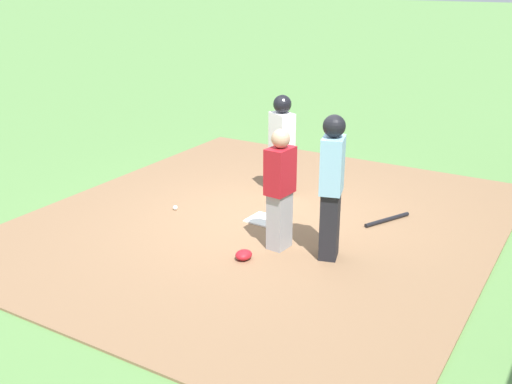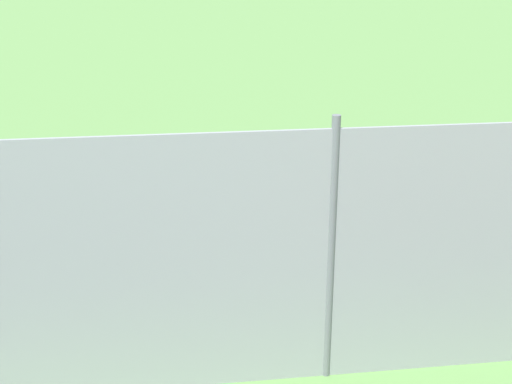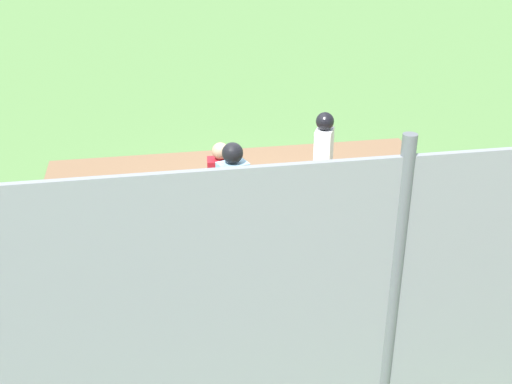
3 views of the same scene
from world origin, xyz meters
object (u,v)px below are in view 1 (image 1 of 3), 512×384
Objects in this scene: catcher at (280,188)px; umpire at (332,184)px; catcher_mask at (244,255)px; baseball_bat at (387,220)px; runner at (282,139)px; baseball at (175,208)px; home_plate at (264,219)px.

umpire is (0.07, -0.68, 0.16)m from catcher.
umpire reaches higher than catcher.
baseball_bat is at bearing -28.62° from catcher_mask.
umpire reaches higher than runner.
umpire reaches higher than baseball_bat.
umpire is at bearing 69.41° from runner.
runner reaches higher than catcher.
catcher_mask is (-0.54, 0.22, -0.77)m from catcher.
baseball is at bearing -4.61° from catcher.
catcher_mask is (-2.12, 1.15, 0.03)m from baseball_bat.
catcher_mask is at bearing 18.35° from umpire.
home_plate is 5.95× the size of baseball.
catcher is 2.00m from baseball_bat.
baseball is at bearing 104.22° from home_plate.
runner is 22.25× the size of baseball.
baseball is (0.89, 1.79, -0.02)m from catcher_mask.
umpire is 1.13× the size of runner.
catcher_mask is (-1.24, -0.43, 0.05)m from home_plate.
catcher reaches higher than home_plate.
catcher_mask is at bearing -2.24° from baseball_bat.
baseball_bat is 11.34× the size of baseball.
umpire is 1.43m from catcher_mask.
baseball reaches higher than home_plate.
catcher is (-0.69, -0.64, 0.82)m from home_plate.
home_plate is at bearing -41.29° from umpire.
runner is at bearing -62.46° from umpire.
runner is 2.09m from baseball_bat.
home_plate is at bearing -75.78° from baseball.
home_plate is 0.27× the size of catcher.
home_plate is at bearing 18.98° from catcher_mask.
home_plate is 1.41m from baseball.
home_plate is 1.25m from catcher.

